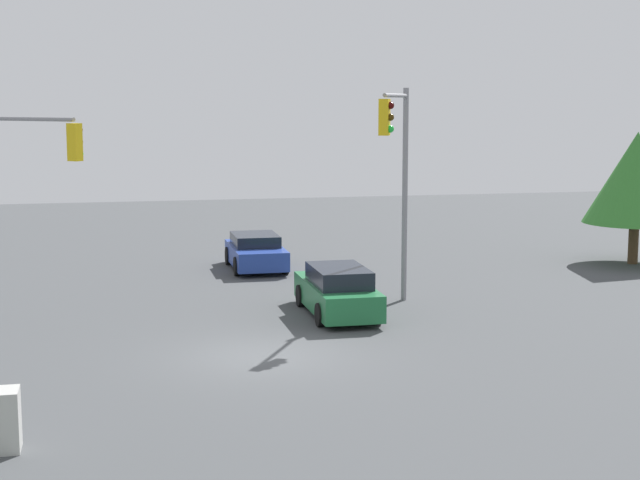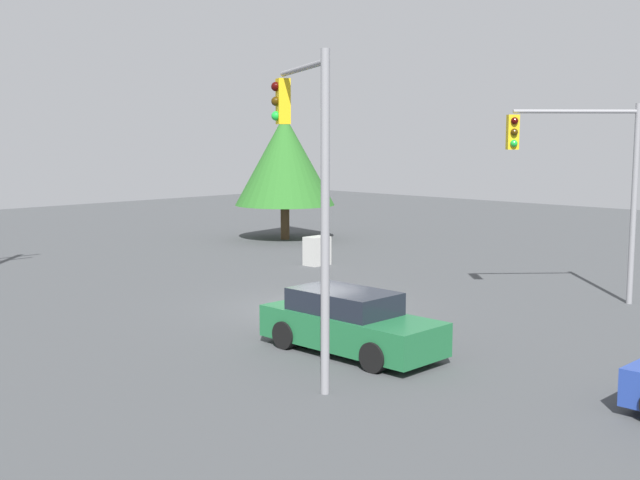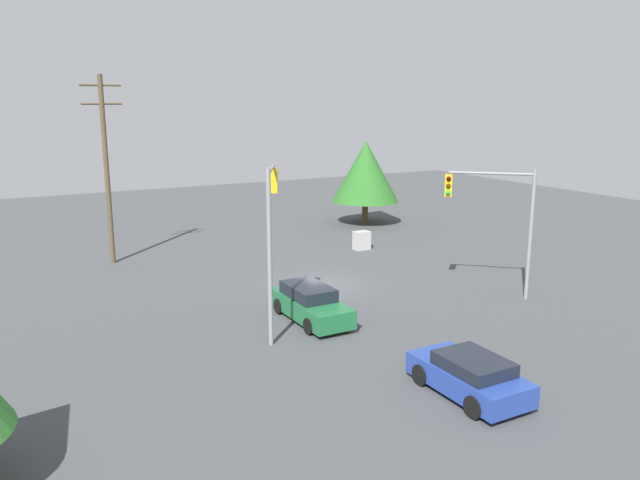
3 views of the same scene
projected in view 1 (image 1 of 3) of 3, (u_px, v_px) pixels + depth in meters
The scene contains 6 objects.
ground_plane at pixel (263, 356), 25.09m from camera, with size 80.00×80.00×0.00m, color #424447.
sedan_green at pixel (338, 292), 29.75m from camera, with size 1.90×4.66×1.52m.
sedan_blue at pixel (256, 252), 37.90m from camera, with size 2.04×4.12×1.35m.
traffic_signal_main at pixel (398, 160), 30.26m from camera, with size 1.84×3.17×6.88m.
traffic_signal_cross at pixel (19, 177), 28.53m from camera, with size 3.14×2.94×6.21m.
tree_far at pixel (636, 178), 38.78m from camera, with size 4.11×4.11×5.27m.
Camera 1 is at (-3.83, -24.16, 6.49)m, focal length 55.00 mm.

